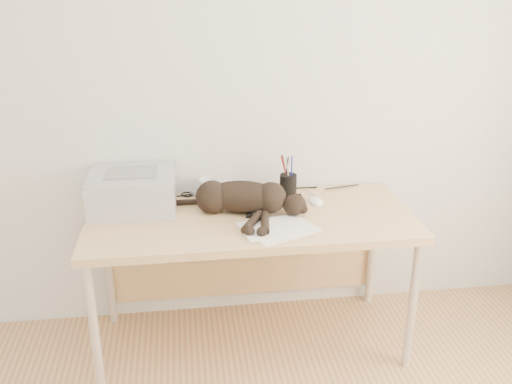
{
  "coord_description": "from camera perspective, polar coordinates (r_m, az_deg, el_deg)",
  "views": [
    {
      "loc": [
        -0.32,
        -1.14,
        1.89
      ],
      "look_at": [
        0.02,
        1.34,
        0.89
      ],
      "focal_mm": 40.0,
      "sensor_mm": 36.0,
      "label": 1
    }
  ],
  "objects": [
    {
      "name": "wall_back",
      "position": [
        2.96,
        -1.48,
        10.4
      ],
      "size": [
        3.5,
        0.0,
        3.5
      ],
      "primitive_type": "plane",
      "rotation": [
        1.57,
        0.0,
        0.0
      ],
      "color": "silver",
      "rests_on": "floor"
    },
    {
      "name": "desk",
      "position": [
        2.93,
        -0.75,
        -4.09
      ],
      "size": [
        1.6,
        0.7,
        0.74
      ],
      "color": "#D8B17E",
      "rests_on": "floor"
    },
    {
      "name": "printer",
      "position": [
        2.91,
        -12.2,
        0.12
      ],
      "size": [
        0.43,
        0.37,
        0.2
      ],
      "color": "#A5A5AA",
      "rests_on": "desk"
    },
    {
      "name": "papers",
      "position": [
        2.66,
        2.23,
        -3.66
      ],
      "size": [
        0.39,
        0.33,
        0.01
      ],
      "color": "white",
      "rests_on": "desk"
    },
    {
      "name": "cat",
      "position": [
        2.81,
        -1.69,
        -0.66
      ],
      "size": [
        0.72,
        0.46,
        0.17
      ],
      "rotation": [
        0.0,
        0.0,
        -0.28
      ],
      "color": "black",
      "rests_on": "desk"
    },
    {
      "name": "mug",
      "position": [
        3.02,
        -4.74,
        0.41
      ],
      "size": [
        0.15,
        0.15,
        0.1
      ],
      "primitive_type": "imported",
      "rotation": [
        0.0,
        0.0,
        0.84
      ],
      "color": "white",
      "rests_on": "desk"
    },
    {
      "name": "pen_cup",
      "position": [
        3.01,
        3.23,
        0.67
      ],
      "size": [
        0.09,
        0.09,
        0.23
      ],
      "color": "black",
      "rests_on": "desk"
    },
    {
      "name": "remote_grey",
      "position": [
        3.0,
        -5.05,
        -0.48
      ],
      "size": [
        0.16,
        0.19,
        0.02
      ],
      "primitive_type": "cube",
      "rotation": [
        0.0,
        0.0,
        0.64
      ],
      "color": "gray",
      "rests_on": "desk"
    },
    {
      "name": "remote_black",
      "position": [
        2.84,
        -0.34,
        -1.82
      ],
      "size": [
        0.09,
        0.17,
        0.02
      ],
      "primitive_type": "cube",
      "rotation": [
        0.0,
        0.0,
        -0.27
      ],
      "color": "black",
      "rests_on": "desk"
    },
    {
      "name": "mouse",
      "position": [
        2.96,
        6.03,
        -0.69
      ],
      "size": [
        0.08,
        0.12,
        0.04
      ],
      "primitive_type": "ellipsoid",
      "rotation": [
        0.0,
        0.0,
        0.09
      ],
      "color": "white",
      "rests_on": "desk"
    },
    {
      "name": "cable_tangle",
      "position": [
        3.08,
        -1.28,
        0.05
      ],
      "size": [
        1.36,
        0.08,
        0.01
      ],
      "primitive_type": null,
      "color": "black",
      "rests_on": "desk"
    }
  ]
}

